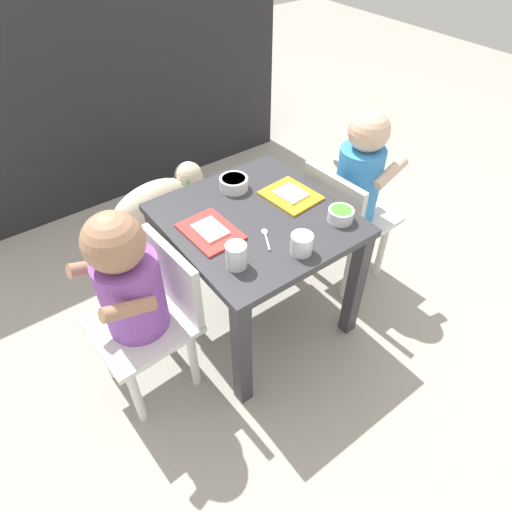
{
  "coord_description": "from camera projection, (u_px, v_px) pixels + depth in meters",
  "views": [
    {
      "loc": [
        -0.65,
        -0.88,
        1.32
      ],
      "look_at": [
        0.0,
        0.0,
        0.31
      ],
      "focal_mm": 31.21,
      "sensor_mm": 36.0,
      "label": 1
    }
  ],
  "objects": [
    {
      "name": "ground_plane",
      "position": [
        256.0,
        315.0,
        1.7
      ],
      "size": [
        7.0,
        7.0,
        0.0
      ],
      "primitive_type": "plane",
      "color": "#9E998E"
    },
    {
      "name": "kitchen_cabinet_back",
      "position": [
        101.0,
        90.0,
        2.11
      ],
      "size": [
        1.76,
        0.38,
        0.94
      ],
      "primitive_type": "cube",
      "color": "#232326",
      "rests_on": "ground"
    },
    {
      "name": "dining_table",
      "position": [
        256.0,
        238.0,
        1.44
      ],
      "size": [
        0.53,
        0.55,
        0.48
      ],
      "color": "#333338",
      "rests_on": "ground"
    },
    {
      "name": "seated_child_left",
      "position": [
        133.0,
        287.0,
        1.2
      ],
      "size": [
        0.29,
        0.29,
        0.69
      ],
      "color": "silver",
      "rests_on": "ground"
    },
    {
      "name": "seated_child_right",
      "position": [
        356.0,
        184.0,
        1.58
      ],
      "size": [
        0.29,
        0.29,
        0.71
      ],
      "color": "silver",
      "rests_on": "ground"
    },
    {
      "name": "dog",
      "position": [
        157.0,
        202.0,
        1.88
      ],
      "size": [
        0.47,
        0.22,
        0.32
      ],
      "color": "beige",
      "rests_on": "ground"
    },
    {
      "name": "food_tray_left",
      "position": [
        210.0,
        231.0,
        1.32
      ],
      "size": [
        0.14,
        0.19,
        0.02
      ],
      "color": "red",
      "rests_on": "dining_table"
    },
    {
      "name": "food_tray_right",
      "position": [
        291.0,
        195.0,
        1.45
      ],
      "size": [
        0.16,
        0.18,
        0.02
      ],
      "color": "gold",
      "rests_on": "dining_table"
    },
    {
      "name": "water_cup_left",
      "position": [
        301.0,
        245.0,
        1.24
      ],
      "size": [
        0.06,
        0.06,
        0.06
      ],
      "color": "white",
      "rests_on": "dining_table"
    },
    {
      "name": "water_cup_right",
      "position": [
        236.0,
        257.0,
        1.2
      ],
      "size": [
        0.06,
        0.06,
        0.07
      ],
      "color": "white",
      "rests_on": "dining_table"
    },
    {
      "name": "veggie_bowl_near",
      "position": [
        341.0,
        215.0,
        1.35
      ],
      "size": [
        0.08,
        0.08,
        0.04
      ],
      "color": "white",
      "rests_on": "dining_table"
    },
    {
      "name": "cereal_bowl_right_side",
      "position": [
        234.0,
        183.0,
        1.48
      ],
      "size": [
        0.1,
        0.1,
        0.04
      ],
      "color": "white",
      "rests_on": "dining_table"
    },
    {
      "name": "spoon_by_left_tray",
      "position": [
        266.0,
        237.0,
        1.3
      ],
      "size": [
        0.06,
        0.09,
        0.01
      ],
      "color": "silver",
      "rests_on": "dining_table"
    }
  ]
}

